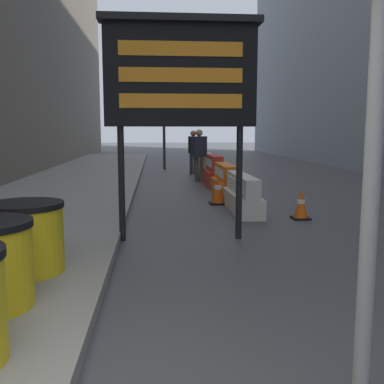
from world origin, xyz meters
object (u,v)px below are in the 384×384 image
(barrel_drum_back, at_px, (26,237))
(message_board, at_px, (181,75))
(traffic_light_near_curb, at_px, (164,103))
(jersey_barrier_orange_near, at_px, (225,182))
(traffic_cone_mid, at_px, (218,190))
(jersey_barrier_cream, at_px, (206,167))
(pedestrian_passerby, at_px, (193,149))
(jersey_barrier_red_striped, at_px, (214,172))
(traffic_cone_near, at_px, (301,204))
(pedestrian_worker, at_px, (199,151))
(jersey_barrier_white, at_px, (242,195))
(traffic_cone_far, at_px, (226,183))

(barrel_drum_back, relative_size, message_board, 0.25)
(message_board, distance_m, traffic_light_near_curb, 12.84)
(jersey_barrier_orange_near, distance_m, traffic_cone_mid, 1.39)
(barrel_drum_back, relative_size, jersey_barrier_cream, 0.49)
(traffic_light_near_curb, bearing_deg, pedestrian_passerby, -66.05)
(jersey_barrier_red_striped, height_order, traffic_light_near_curb, traffic_light_near_curb)
(barrel_drum_back, xyz_separation_m, jersey_barrier_cream, (3.27, 10.95, -0.14))
(traffic_cone_near, bearing_deg, traffic_cone_mid, 125.37)
(pedestrian_worker, bearing_deg, traffic_light_near_curb, -100.61)
(jersey_barrier_cream, distance_m, pedestrian_worker, 1.20)
(message_board, xyz_separation_m, jersey_barrier_orange_near, (1.43, 4.67, -2.16))
(traffic_cone_near, bearing_deg, jersey_barrier_white, 136.09)
(barrel_drum_back, relative_size, jersey_barrier_orange_near, 0.46)
(message_board, height_order, jersey_barrier_orange_near, message_board)
(jersey_barrier_cream, relative_size, traffic_light_near_curb, 0.44)
(barrel_drum_back, xyz_separation_m, message_board, (1.84, 1.92, 1.99))
(message_board, height_order, jersey_barrier_white, message_board)
(pedestrian_passerby, bearing_deg, traffic_cone_far, -10.98)
(jersey_barrier_red_striped, distance_m, pedestrian_worker, 1.42)
(barrel_drum_back, height_order, traffic_cone_far, barrel_drum_back)
(message_board, distance_m, jersey_barrier_red_striped, 7.31)
(barrel_drum_back, distance_m, pedestrian_worker, 10.43)
(jersey_barrier_cream, height_order, traffic_cone_near, jersey_barrier_cream)
(traffic_cone_far, relative_size, pedestrian_passerby, 0.44)
(jersey_barrier_white, xyz_separation_m, traffic_cone_far, (-0.02, 2.00, 0.02))
(traffic_cone_near, height_order, pedestrian_worker, pedestrian_worker)
(traffic_cone_mid, xyz_separation_m, pedestrian_worker, (0.02, 4.73, 0.69))
(barrel_drum_back, bearing_deg, pedestrian_worker, 73.75)
(barrel_drum_back, relative_size, pedestrian_passerby, 0.50)
(pedestrian_passerby, bearing_deg, message_board, -20.05)
(jersey_barrier_white, xyz_separation_m, traffic_light_near_curb, (-1.42, 10.46, 2.53))
(message_board, bearing_deg, traffic_cone_near, 30.85)
(message_board, relative_size, traffic_cone_far, 4.55)
(barrel_drum_back, relative_size, traffic_cone_mid, 1.23)
(pedestrian_worker, bearing_deg, jersey_barrier_red_striped, 82.94)
(jersey_barrier_orange_near, distance_m, traffic_cone_far, 0.31)
(jersey_barrier_orange_near, relative_size, pedestrian_worker, 1.07)
(pedestrian_worker, bearing_deg, jersey_barrier_white, 70.33)
(jersey_barrier_orange_near, height_order, pedestrian_passerby, pedestrian_passerby)
(jersey_barrier_white, relative_size, jersey_barrier_red_striped, 1.32)
(message_board, bearing_deg, jersey_barrier_red_striped, 78.17)
(jersey_barrier_cream, bearing_deg, jersey_barrier_orange_near, -90.00)
(traffic_cone_near, bearing_deg, jersey_barrier_red_striped, 100.17)
(jersey_barrier_cream, height_order, traffic_light_near_curb, traffic_light_near_curb)
(message_board, xyz_separation_m, jersey_barrier_white, (1.43, 2.37, -2.19))
(barrel_drum_back, bearing_deg, jersey_barrier_cream, 73.37)
(barrel_drum_back, height_order, message_board, message_board)
(barrel_drum_back, bearing_deg, traffic_light_near_curb, 82.86)
(barrel_drum_back, xyz_separation_m, pedestrian_worker, (2.91, 10.00, 0.49))
(jersey_barrier_white, height_order, jersey_barrier_cream, jersey_barrier_cream)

